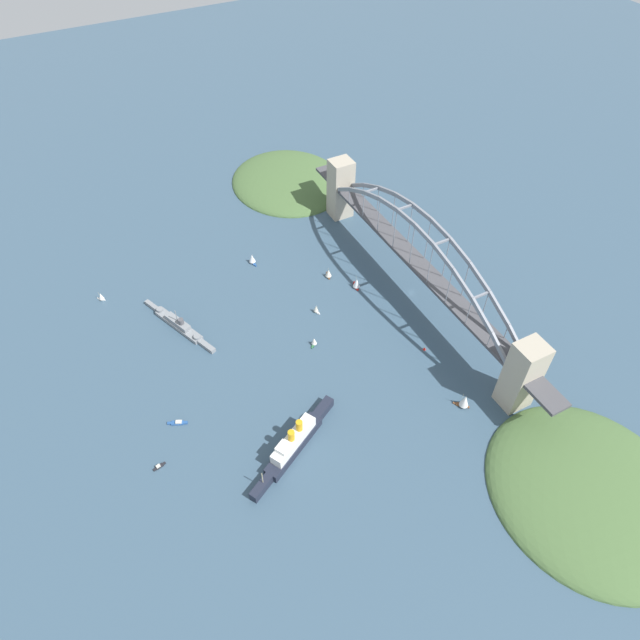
{
  "coord_description": "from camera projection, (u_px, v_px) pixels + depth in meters",
  "views": [
    {
      "loc": [
        -244.26,
        208.25,
        300.36
      ],
      "look_at": [
        0.0,
        80.49,
        8.0
      ],
      "focal_mm": 31.27,
      "sensor_mm": 36.0,
      "label": 1
    }
  ],
  "objects": [
    {
      "name": "small_boat_8",
      "position": [
        101.0,
        296.0,
        424.69
      ],
      "size": [
        6.22,
        5.92,
        7.95
      ],
      "color": "silver",
      "rests_on": "ground"
    },
    {
      "name": "small_boat_0",
      "position": [
        252.0,
        259.0,
        453.97
      ],
      "size": [
        9.63,
        5.89,
        9.48
      ],
      "color": "#234C8C",
      "rests_on": "ground"
    },
    {
      "name": "channel_marker_buoy",
      "position": [
        425.0,
        348.0,
        392.35
      ],
      "size": [
        2.2,
        2.2,
        2.75
      ],
      "color": "red",
      "rests_on": "ground"
    },
    {
      "name": "naval_cruiser",
      "position": [
        179.0,
        325.0,
        405.69
      ],
      "size": [
        71.95,
        31.61,
        16.85
      ],
      "color": "gray",
      "rests_on": "ground"
    },
    {
      "name": "ground_plane",
      "position": [
        412.0,
        292.0,
        433.23
      ],
      "size": [
        1400.0,
        1400.0,
        0.0
      ],
      "primitive_type": "plane",
      "color": "#385166"
    },
    {
      "name": "small_boat_1",
      "position": [
        178.0,
        423.0,
        350.68
      ],
      "size": [
        7.08,
        12.25,
        2.2
      ],
      "color": "#234C8C",
      "rests_on": "ground"
    },
    {
      "name": "headland_west_shore",
      "position": [
        593.0,
        495.0,
        318.45
      ],
      "size": [
        123.2,
        113.64,
        20.72
      ],
      "color": "#476638",
      "rests_on": "ground"
    },
    {
      "name": "small_boat_5",
      "position": [
        465.0,
        401.0,
        355.98
      ],
      "size": [
        9.55,
        9.06,
        12.48
      ],
      "color": "brown",
      "rests_on": "ground"
    },
    {
      "name": "small_boat_2",
      "position": [
        357.0,
        283.0,
        433.53
      ],
      "size": [
        10.15,
        6.65,
        10.14
      ],
      "color": "#B2231E",
      "rests_on": "ground"
    },
    {
      "name": "headland_east_shore",
      "position": [
        290.0,
        183.0,
        538.2
      ],
      "size": [
        118.69,
        106.57,
        18.38
      ],
      "color": "#476638",
      "rests_on": "ground"
    },
    {
      "name": "small_boat_3",
      "position": [
        328.0,
        273.0,
        442.64
      ],
      "size": [
        8.71,
        5.98,
        8.39
      ],
      "color": "brown",
      "rests_on": "ground"
    },
    {
      "name": "seaplane_taxiing_near_bridge",
      "position": [
        464.0,
        311.0,
        415.99
      ],
      "size": [
        11.13,
        7.39,
        4.96
      ],
      "color": "#B7B7B2",
      "rests_on": "ground"
    },
    {
      "name": "small_boat_7",
      "position": [
        316.0,
        309.0,
        415.79
      ],
      "size": [
        6.34,
        4.37,
        7.63
      ],
      "color": "silver",
      "rests_on": "ground"
    },
    {
      "name": "small_boat_4",
      "position": [
        159.0,
        466.0,
        329.76
      ],
      "size": [
        3.11,
        8.13,
        2.39
      ],
      "color": "black",
      "rests_on": "ground"
    },
    {
      "name": "harbor_arch_bridge",
      "position": [
        416.0,
        264.0,
        411.88
      ],
      "size": [
        295.37,
        18.7,
        68.55
      ],
      "color": "#ADA38E",
      "rests_on": "ground"
    },
    {
      "name": "ocean_liner",
      "position": [
        294.0,
        443.0,
        334.29
      ],
      "size": [
        43.9,
        73.25,
        21.42
      ],
      "color": "#1E2333",
      "rests_on": "ground"
    },
    {
      "name": "small_boat_6",
      "position": [
        314.0,
        341.0,
        393.78
      ],
      "size": [
        5.77,
        6.43,
        7.27
      ],
      "color": "#2D6B3D",
      "rests_on": "ground"
    }
  ]
}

